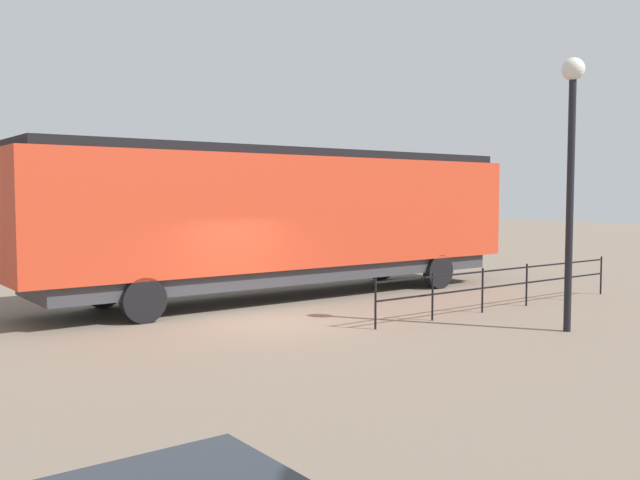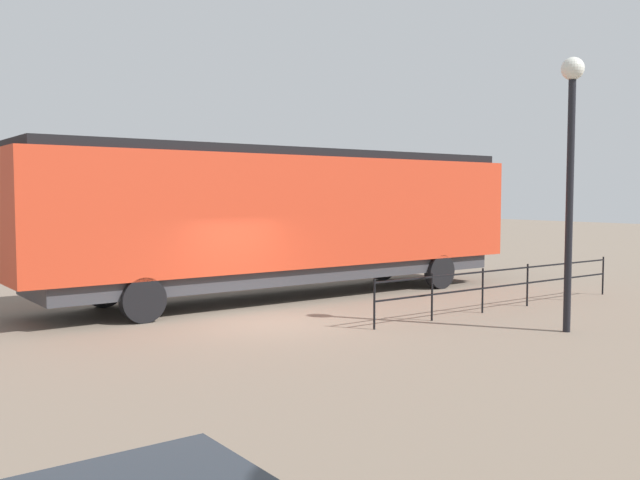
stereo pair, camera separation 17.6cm
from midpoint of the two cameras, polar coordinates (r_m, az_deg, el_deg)
The scene contains 4 objects.
ground_plane at distance 16.70m, azimuth -3.84°, elevation -6.78°, with size 120.00×120.00×0.00m, color #756656.
locomotive at distance 20.75m, azimuth -1.41°, elevation 2.06°, with size 3.11×15.74×4.37m.
lamp_post at distance 16.25m, azimuth 20.28°, elevation 7.53°, with size 0.50×0.50×6.04m.
platform_fence at distance 19.04m, azimuth 15.33°, elevation -3.31°, with size 0.05×9.26×1.16m.
Camera 2 is at (13.89, -8.76, 3.06)m, focal length 38.80 mm.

